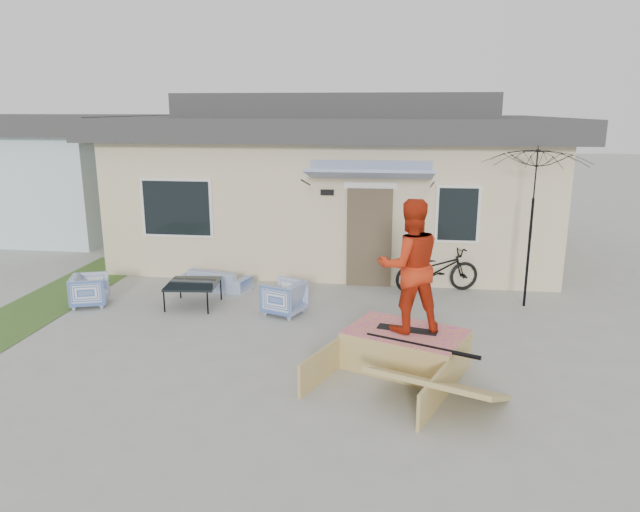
# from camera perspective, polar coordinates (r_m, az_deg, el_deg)

# --- Properties ---
(ground) EXTENTS (90.00, 90.00, 0.00)m
(ground) POSITION_cam_1_polar(r_m,az_deg,el_deg) (8.63, -3.61, -11.28)
(ground) COLOR #989890
(ground) RESTS_ON ground
(grass_strip) EXTENTS (1.40, 8.00, 0.01)m
(grass_strip) POSITION_cam_1_polar(r_m,az_deg,el_deg) (12.33, -26.21, -4.80)
(grass_strip) COLOR #365823
(grass_strip) RESTS_ON ground
(house) EXTENTS (10.80, 8.49, 4.10)m
(house) POSITION_cam_1_polar(r_m,az_deg,el_deg) (15.80, 1.87, 7.76)
(house) COLOR beige
(house) RESTS_ON ground
(neighbor_house) EXTENTS (8.60, 7.60, 3.50)m
(neighbor_house) POSITION_cam_1_polar(r_m,az_deg,el_deg) (21.44, -26.96, 7.52)
(neighbor_house) COLOR silver
(neighbor_house) RESTS_ON ground
(loveseat) EXTENTS (1.52, 0.80, 0.57)m
(loveseat) POSITION_cam_1_polar(r_m,az_deg,el_deg) (12.53, -10.02, -1.89)
(loveseat) COLOR #3857A3
(loveseat) RESTS_ON ground
(armchair_left) EXTENTS (0.78, 0.81, 0.67)m
(armchair_left) POSITION_cam_1_polar(r_m,az_deg,el_deg) (12.13, -21.55, -2.99)
(armchair_left) COLOR #3857A3
(armchair_left) RESTS_ON ground
(armchair_right) EXTENTS (0.83, 0.85, 0.69)m
(armchair_right) POSITION_cam_1_polar(r_m,az_deg,el_deg) (10.85, -3.52, -3.89)
(armchair_right) COLOR #3857A3
(armchair_right) RESTS_ON ground
(coffee_table) EXTENTS (1.03, 1.03, 0.46)m
(coffee_table) POSITION_cam_1_polar(r_m,az_deg,el_deg) (11.54, -12.24, -3.66)
(coffee_table) COLOR black
(coffee_table) RESTS_ON ground
(bicycle) EXTENTS (1.90, 1.17, 1.15)m
(bicycle) POSITION_cam_1_polar(r_m,az_deg,el_deg) (12.31, 11.36, -0.84)
(bicycle) COLOR black
(bicycle) RESTS_ON ground
(patio_umbrella) EXTENTS (2.37, 2.27, 2.20)m
(patio_umbrella) POSITION_cam_1_polar(r_m,az_deg,el_deg) (11.60, 19.93, 3.62)
(patio_umbrella) COLOR black
(patio_umbrella) RESTS_ON ground
(skate_ramp) EXTENTS (2.35, 2.64, 0.55)m
(skate_ramp) POSITION_cam_1_polar(r_m,az_deg,el_deg) (8.79, 8.29, -8.96)
(skate_ramp) COLOR tan
(skate_ramp) RESTS_ON ground
(skateboard) EXTENTS (0.90, 0.41, 0.05)m
(skateboard) POSITION_cam_1_polar(r_m,az_deg,el_deg) (8.72, 8.49, -7.02)
(skateboard) COLOR black
(skateboard) RESTS_ON skate_ramp
(skater) EXTENTS (1.11, 0.97, 1.93)m
(skater) POSITION_cam_1_polar(r_m,az_deg,el_deg) (8.42, 8.74, -0.71)
(skater) COLOR red
(skater) RESTS_ON skateboard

